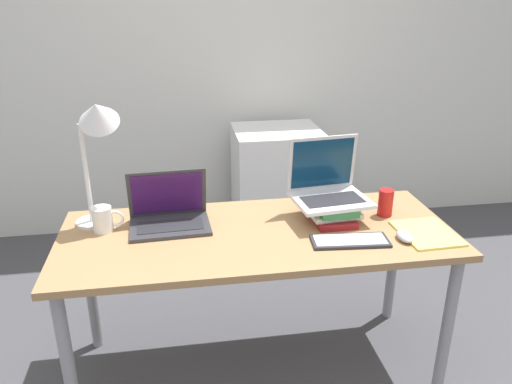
% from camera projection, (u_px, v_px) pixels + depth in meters
% --- Properties ---
extents(wall_back, '(8.00, 0.05, 2.70)m').
position_uv_depth(wall_back, '(219.00, 38.00, 3.33)').
color(wall_back, silver).
rests_on(wall_back, ground_plane).
extents(desk, '(1.64, 0.68, 0.71)m').
position_uv_depth(desk, '(257.00, 247.00, 2.12)').
color(desk, '#9E754C').
rests_on(desk, ground_plane).
extents(laptop_left, '(0.35, 0.25, 0.24)m').
position_uv_depth(laptop_left, '(169.00, 215.00, 2.13)').
color(laptop_left, '#333338').
rests_on(laptop_left, desk).
extents(book_stack, '(0.23, 0.27, 0.08)m').
position_uv_depth(book_stack, '(331.00, 210.00, 2.20)').
color(book_stack, maroon).
rests_on(book_stack, desk).
extents(laptop_on_books, '(0.34, 0.29, 0.27)m').
position_uv_depth(laptop_on_books, '(328.00, 187.00, 2.19)').
color(laptop_on_books, silver).
rests_on(laptop_on_books, book_stack).
extents(wireless_keyboard, '(0.32, 0.15, 0.01)m').
position_uv_depth(wireless_keyboard, '(350.00, 241.00, 2.00)').
color(wireless_keyboard, '#28282D').
rests_on(wireless_keyboard, desk).
extents(mouse, '(0.06, 0.10, 0.03)m').
position_uv_depth(mouse, '(405.00, 236.00, 2.01)').
color(mouse, '#B2B2B7').
rests_on(mouse, desk).
extents(notepad, '(0.23, 0.27, 0.01)m').
position_uv_depth(notepad, '(427.00, 233.00, 2.07)').
color(notepad, '#EFE066').
rests_on(notepad, desk).
extents(mug, '(0.13, 0.08, 0.11)m').
position_uv_depth(mug, '(103.00, 219.00, 2.08)').
color(mug, white).
rests_on(mug, desk).
extents(soda_can, '(0.07, 0.07, 0.12)m').
position_uv_depth(soda_can, '(386.00, 203.00, 2.22)').
color(soda_can, red).
rests_on(soda_can, desk).
extents(desk_lamp, '(0.23, 0.20, 0.58)m').
position_uv_depth(desk_lamp, '(96.00, 128.00, 1.98)').
color(desk_lamp, white).
rests_on(desk_lamp, desk).
extents(mini_fridge, '(0.56, 0.52, 0.80)m').
position_uv_depth(mini_fridge, '(276.00, 187.00, 3.40)').
color(mini_fridge, white).
rests_on(mini_fridge, ground_plane).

